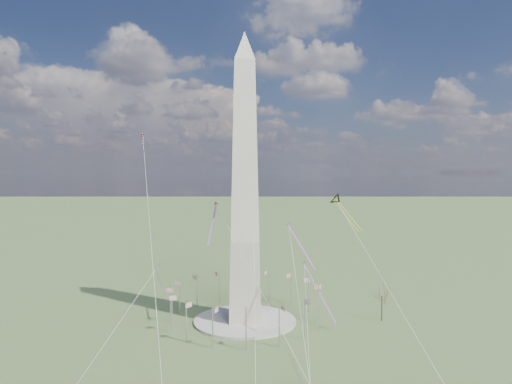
{
  "coord_description": "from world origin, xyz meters",
  "views": [
    {
      "loc": [
        -1.98,
        -158.26,
        52.38
      ],
      "look_at": [
        3.91,
        0.0,
        45.7
      ],
      "focal_mm": 32.0,
      "sensor_mm": 36.0,
      "label": 1
    }
  ],
  "objects": [
    {
      "name": "kite_delta_black",
      "position": [
        36.02,
        15.75,
        41.26
      ],
      "size": [
        10.46,
        16.29,
        13.49
      ],
      "rotation": [
        0.0,
        0.0,
        3.58
      ],
      "color": "black",
      "rests_on": "ground"
    },
    {
      "name": "kite_small_red",
      "position": [
        -40.98,
        28.45,
        67.37
      ],
      "size": [
        1.51,
        2.21,
        4.64
      ],
      "rotation": [
        0.0,
        0.0,
        2.46
      ],
      "color": "red",
      "rests_on": "ground"
    },
    {
      "name": "kite_small_white",
      "position": [
        3.96,
        39.28,
        61.87
      ],
      "size": [
        1.13,
        1.9,
        4.54
      ],
      "rotation": [
        0.0,
        0.0,
        2.82
      ],
      "color": "silver",
      "rests_on": "ground"
    },
    {
      "name": "kite_streamer_mid",
      "position": [
        -10.95,
        -0.28,
        36.66
      ],
      "size": [
        3.02,
        19.21,
        13.19
      ],
      "rotation": [
        0.0,
        0.0,
        3.05
      ],
      "color": "red",
      "rests_on": "ground"
    },
    {
      "name": "kite_streamer_right",
      "position": [
        25.1,
        4.19,
        12.97
      ],
      "size": [
        8.81,
        23.91,
        16.92
      ],
      "rotation": [
        0.0,
        0.0,
        3.45
      ],
      "color": "red",
      "rests_on": "ground"
    },
    {
      "name": "ground",
      "position": [
        0.0,
        0.0,
        0.0
      ],
      "size": [
        2000.0,
        2000.0,
        0.0
      ],
      "primitive_type": "plane",
      "color": "#4B6432",
      "rests_on": "ground"
    },
    {
      "name": "kite_diamond_purple",
      "position": [
        -31.6,
        8.63,
        17.32
      ],
      "size": [
        2.17,
        3.22,
        9.56
      ],
      "rotation": [
        0.0,
        0.0,
        2.48
      ],
      "color": "#491A76",
      "rests_on": "ground"
    },
    {
      "name": "plaza",
      "position": [
        0.0,
        0.0,
        0.4
      ],
      "size": [
        36.0,
        36.0,
        0.8
      ],
      "primitive_type": "cylinder",
      "color": "#B2AEA3",
      "rests_on": "ground"
    },
    {
      "name": "flagpole_ring",
      "position": [
        -0.0,
        -0.0,
        7.27
      ],
      "size": [
        54.4,
        54.4,
        13.0
      ],
      "color": "silver",
      "rests_on": "ground"
    },
    {
      "name": "washington_monument",
      "position": [
        0.0,
        0.0,
        47.95
      ],
      "size": [
        15.56,
        15.56,
        100.0
      ],
      "color": "#AFAB93",
      "rests_on": "plaza"
    },
    {
      "name": "kite_streamer_left",
      "position": [
        16.87,
        -13.01,
        30.65
      ],
      "size": [
        7.4,
        17.77,
        12.71
      ],
      "rotation": [
        0.0,
        0.0,
        3.49
      ],
      "color": "red",
      "rests_on": "ground"
    },
    {
      "name": "tree_near",
      "position": [
        48.38,
        -1.04,
        9.63
      ],
      "size": [
        7.71,
        7.71,
        13.5
      ],
      "color": "#433129",
      "rests_on": "ground"
    }
  ]
}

